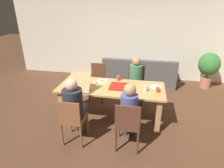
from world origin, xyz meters
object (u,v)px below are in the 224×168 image
(person_1, at_px, (129,109))
(drinking_glass_2, at_px, (118,78))
(person_2, at_px, (135,77))
(drinking_glass_0, at_px, (146,88))
(pizza_box_0, at_px, (84,84))
(chair_0, at_px, (72,119))
(drinking_glass_1, at_px, (158,90))
(couch, at_px, (139,75))
(plate_0, at_px, (156,87))
(pizza_box_1, at_px, (119,86))
(plate_1, at_px, (102,81))
(potted_plant, at_px, (209,66))
(chair_2, at_px, (136,82))
(person_0, at_px, (74,104))
(dining_table, at_px, (111,92))
(chair_3, at_px, (98,80))
(drinking_glass_3, at_px, (77,77))
(chair_1, at_px, (128,124))

(person_1, height_order, drinking_glass_2, person_1)
(person_2, distance_m, drinking_glass_0, 0.90)
(pizza_box_0, bearing_deg, chair_0, -88.26)
(pizza_box_0, height_order, drinking_glass_1, pizza_box_0)
(couch, bearing_deg, person_1, -90.74)
(plate_0, bearing_deg, chair_0, -143.59)
(pizza_box_1, bearing_deg, plate_1, 151.53)
(drinking_glass_2, distance_m, potted_plant, 2.98)
(chair_0, xyz_separation_m, plate_1, (0.27, 1.15, 0.27))
(chair_2, relative_size, person_2, 0.81)
(person_0, distance_m, plate_1, 1.04)
(chair_0, xyz_separation_m, potted_plant, (2.99, 3.05, 0.15))
(plate_1, bearing_deg, drinking_glass_2, 18.07)
(dining_table, height_order, drinking_glass_0, drinking_glass_0)
(chair_0, bearing_deg, drinking_glass_0, 33.96)
(person_0, relative_size, person_2, 1.03)
(chair_2, height_order, chair_3, chair_2)
(person_1, xyz_separation_m, drinking_glass_2, (-0.36, 1.07, 0.12))
(chair_0, distance_m, drinking_glass_0, 1.50)
(person_2, height_order, potted_plant, person_2)
(person_1, height_order, drinking_glass_3, person_1)
(drinking_glass_3, height_order, couch, drinking_glass_3)
(plate_0, bearing_deg, person_2, 126.21)
(couch, xyz_separation_m, potted_plant, (1.98, 0.10, 0.37))
(person_0, bearing_deg, dining_table, 56.25)
(chair_1, relative_size, plate_0, 3.99)
(chair_1, distance_m, drinking_glass_3, 1.73)
(drinking_glass_3, distance_m, potted_plant, 3.81)
(chair_2, height_order, person_2, person_2)
(person_0, xyz_separation_m, drinking_glass_3, (-0.31, 1.01, 0.09))
(chair_2, xyz_separation_m, drinking_glass_1, (0.48, -1.00, 0.31))
(person_2, bearing_deg, couch, 88.39)
(person_1, bearing_deg, drinking_glass_3, 143.17)
(pizza_box_0, distance_m, drinking_glass_1, 1.48)
(person_0, bearing_deg, plate_1, 74.84)
(chair_1, xyz_separation_m, drinking_glass_0, (0.25, 0.80, 0.30))
(potted_plant, bearing_deg, chair_3, -156.91)
(dining_table, relative_size, drinking_glass_3, 20.31)
(chair_2, xyz_separation_m, drinking_glass_0, (0.25, -1.00, 0.31))
(drinking_glass_0, height_order, drinking_glass_3, drinking_glass_0)
(chair_3, relative_size, couch, 0.44)
(person_0, xyz_separation_m, chair_2, (0.97, 1.68, -0.22))
(person_0, distance_m, potted_plant, 4.17)
(plate_1, height_order, drinking_glass_3, drinking_glass_3)
(dining_table, height_order, potted_plant, potted_plant)
(person_1, relative_size, pizza_box_1, 3.14)
(pizza_box_1, height_order, potted_plant, potted_plant)
(pizza_box_0, xyz_separation_m, couch, (1.03, 2.14, -0.53))
(person_1, bearing_deg, drinking_glass_1, 52.73)
(drinking_glass_0, bearing_deg, pizza_box_0, -178.85)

